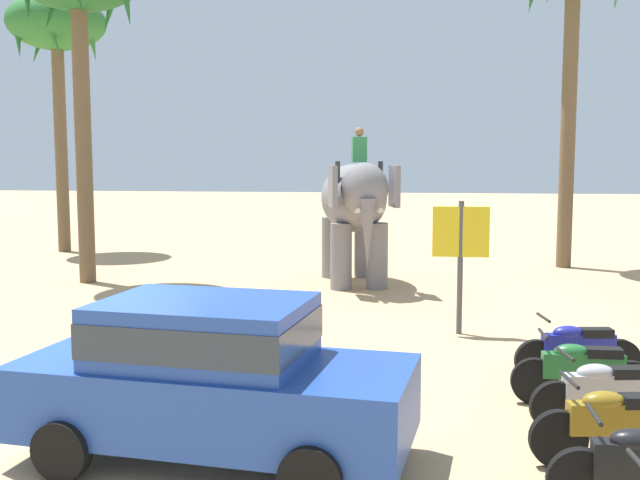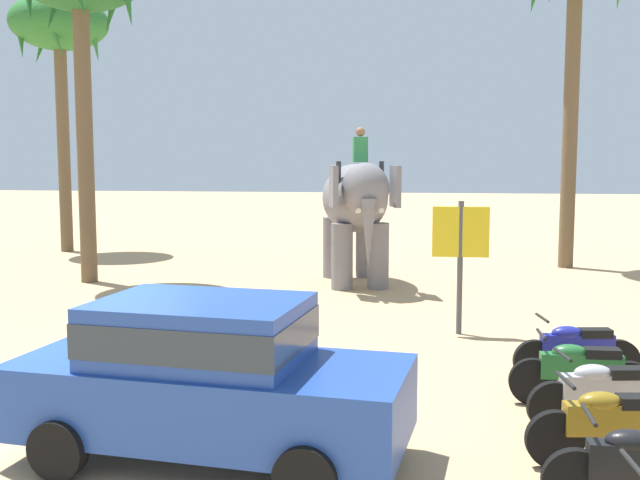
{
  "view_description": "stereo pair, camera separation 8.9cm",
  "coord_description": "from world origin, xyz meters",
  "px_view_note": "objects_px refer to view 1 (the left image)",
  "views": [
    {
      "loc": [
        4.01,
        -8.12,
        3.17
      ],
      "look_at": [
        2.17,
        6.02,
        1.6
      ],
      "focal_mm": 42.26,
      "sensor_mm": 36.0,
      "label": 1
    },
    {
      "loc": [
        4.09,
        -8.11,
        3.17
      ],
      "look_at": [
        2.17,
        6.02,
        1.6
      ],
      "focal_mm": 42.26,
      "sensor_mm": 36.0,
      "label": 2
    }
  ],
  "objects_px": {
    "motorcycle_mid_row": "(617,423)",
    "motorcycle_end_of_row": "(578,349)",
    "motorcycle_fourth_in_row": "(607,392)",
    "elephant_with_mahout": "(355,205)",
    "car_sedan_foreground": "(211,373)",
    "palm_tree_left_of_road": "(57,30)",
    "motorcycle_far_in_row": "(582,370)",
    "signboard_yellow": "(461,241)"
  },
  "relations": [
    {
      "from": "motorcycle_far_in_row",
      "to": "motorcycle_fourth_in_row",
      "type": "bearing_deg",
      "value": -84.66
    },
    {
      "from": "motorcycle_mid_row",
      "to": "motorcycle_far_in_row",
      "type": "relative_size",
      "value": 1.0
    },
    {
      "from": "car_sedan_foreground",
      "to": "signboard_yellow",
      "type": "height_order",
      "value": "signboard_yellow"
    },
    {
      "from": "car_sedan_foreground",
      "to": "elephant_with_mahout",
      "type": "bearing_deg",
      "value": 87.08
    },
    {
      "from": "motorcycle_end_of_row",
      "to": "signboard_yellow",
      "type": "distance_m",
      "value": 3.34
    },
    {
      "from": "motorcycle_mid_row",
      "to": "motorcycle_far_in_row",
      "type": "bearing_deg",
      "value": 88.1
    },
    {
      "from": "motorcycle_mid_row",
      "to": "signboard_yellow",
      "type": "height_order",
      "value": "signboard_yellow"
    },
    {
      "from": "car_sedan_foreground",
      "to": "palm_tree_left_of_road",
      "type": "relative_size",
      "value": 0.5
    },
    {
      "from": "car_sedan_foreground",
      "to": "motorcycle_fourth_in_row",
      "type": "distance_m",
      "value": 4.56
    },
    {
      "from": "elephant_with_mahout",
      "to": "palm_tree_left_of_road",
      "type": "height_order",
      "value": "palm_tree_left_of_road"
    },
    {
      "from": "car_sedan_foreground",
      "to": "motorcycle_end_of_row",
      "type": "distance_m",
      "value": 5.57
    },
    {
      "from": "elephant_with_mahout",
      "to": "signboard_yellow",
      "type": "distance_m",
      "value": 5.58
    },
    {
      "from": "motorcycle_end_of_row",
      "to": "motorcycle_fourth_in_row",
      "type": "bearing_deg",
      "value": -92.25
    },
    {
      "from": "elephant_with_mahout",
      "to": "motorcycle_end_of_row",
      "type": "bearing_deg",
      "value": -63.83
    },
    {
      "from": "signboard_yellow",
      "to": "car_sedan_foreground",
      "type": "bearing_deg",
      "value": -115.28
    },
    {
      "from": "motorcycle_fourth_in_row",
      "to": "motorcycle_end_of_row",
      "type": "distance_m",
      "value": 2.01
    },
    {
      "from": "car_sedan_foreground",
      "to": "palm_tree_left_of_road",
      "type": "bearing_deg",
      "value": 120.47
    },
    {
      "from": "motorcycle_mid_row",
      "to": "palm_tree_left_of_road",
      "type": "relative_size",
      "value": 0.21
    },
    {
      "from": "elephant_with_mahout",
      "to": "motorcycle_mid_row",
      "type": "relative_size",
      "value": 2.23
    },
    {
      "from": "motorcycle_far_in_row",
      "to": "elephant_with_mahout",
      "type": "bearing_deg",
      "value": 112.41
    },
    {
      "from": "motorcycle_mid_row",
      "to": "motorcycle_fourth_in_row",
      "type": "height_order",
      "value": "same"
    },
    {
      "from": "palm_tree_left_of_road",
      "to": "elephant_with_mahout",
      "type": "bearing_deg",
      "value": -27.5
    },
    {
      "from": "motorcycle_fourth_in_row",
      "to": "motorcycle_end_of_row",
      "type": "relative_size",
      "value": 1.0
    },
    {
      "from": "signboard_yellow",
      "to": "elephant_with_mahout",
      "type": "bearing_deg",
      "value": 114.53
    },
    {
      "from": "motorcycle_mid_row",
      "to": "car_sedan_foreground",
      "type": "bearing_deg",
      "value": -175.49
    },
    {
      "from": "motorcycle_fourth_in_row",
      "to": "car_sedan_foreground",
      "type": "bearing_deg",
      "value": -162.29
    },
    {
      "from": "palm_tree_left_of_road",
      "to": "signboard_yellow",
      "type": "bearing_deg",
      "value": -39.59
    },
    {
      "from": "motorcycle_fourth_in_row",
      "to": "signboard_yellow",
      "type": "bearing_deg",
      "value": 106.9
    },
    {
      "from": "car_sedan_foreground",
      "to": "motorcycle_mid_row",
      "type": "height_order",
      "value": "car_sedan_foreground"
    },
    {
      "from": "car_sedan_foreground",
      "to": "motorcycle_mid_row",
      "type": "distance_m",
      "value": 4.21
    },
    {
      "from": "elephant_with_mahout",
      "to": "motorcycle_end_of_row",
      "type": "distance_m",
      "value": 8.81
    },
    {
      "from": "car_sedan_foreground",
      "to": "motorcycle_end_of_row",
      "type": "height_order",
      "value": "car_sedan_foreground"
    },
    {
      "from": "car_sedan_foreground",
      "to": "motorcycle_fourth_in_row",
      "type": "height_order",
      "value": "car_sedan_foreground"
    },
    {
      "from": "motorcycle_far_in_row",
      "to": "signboard_yellow",
      "type": "height_order",
      "value": "signboard_yellow"
    },
    {
      "from": "motorcycle_fourth_in_row",
      "to": "palm_tree_left_of_road",
      "type": "height_order",
      "value": "palm_tree_left_of_road"
    },
    {
      "from": "elephant_with_mahout",
      "to": "motorcycle_end_of_row",
      "type": "relative_size",
      "value": 2.24
    },
    {
      "from": "motorcycle_mid_row",
      "to": "motorcycle_end_of_row",
      "type": "xyz_separation_m",
      "value": [
        0.23,
        3.06,
        0.0
      ]
    },
    {
      "from": "car_sedan_foreground",
      "to": "motorcycle_fourth_in_row",
      "type": "xyz_separation_m",
      "value": [
        4.32,
        1.38,
        -0.46
      ]
    },
    {
      "from": "palm_tree_left_of_road",
      "to": "signboard_yellow",
      "type": "distance_m",
      "value": 17.31
    },
    {
      "from": "motorcycle_end_of_row",
      "to": "motorcycle_far_in_row",
      "type": "bearing_deg",
      "value": -98.52
    },
    {
      "from": "motorcycle_mid_row",
      "to": "motorcycle_end_of_row",
      "type": "distance_m",
      "value": 3.07
    },
    {
      "from": "motorcycle_fourth_in_row",
      "to": "signboard_yellow",
      "type": "distance_m",
      "value": 5.09
    }
  ]
}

